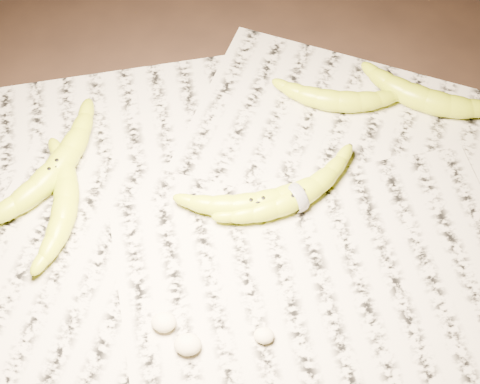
{
  "coord_description": "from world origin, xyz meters",
  "views": [
    {
      "loc": [
        0.05,
        -0.47,
        0.84
      ],
      "look_at": [
        0.02,
        0.03,
        0.05
      ],
      "focal_mm": 50.0,
      "sensor_mm": 36.0,
      "label": 1
    }
  ],
  "objects_px": {
    "banana_upper_a": "(339,100)",
    "banana_upper_b": "(427,99)",
    "banana_center": "(257,202)",
    "banana_left_b": "(65,201)",
    "banana_taped": "(297,196)",
    "banana_left_a": "(54,170)"
  },
  "relations": [
    {
      "from": "banana_taped",
      "to": "banana_upper_b",
      "type": "xyz_separation_m",
      "value": [
        0.2,
        0.19,
        0.0
      ]
    },
    {
      "from": "banana_center",
      "to": "banana_upper_a",
      "type": "height_order",
      "value": "banana_center"
    },
    {
      "from": "banana_left_a",
      "to": "banana_upper_a",
      "type": "relative_size",
      "value": 1.26
    },
    {
      "from": "banana_center",
      "to": "banana_upper_b",
      "type": "bearing_deg",
      "value": 24.2
    },
    {
      "from": "banana_center",
      "to": "banana_taped",
      "type": "distance_m",
      "value": 0.06
    },
    {
      "from": "banana_center",
      "to": "banana_taped",
      "type": "bearing_deg",
      "value": -0.51
    },
    {
      "from": "banana_center",
      "to": "banana_upper_a",
      "type": "relative_size",
      "value": 1.08
    },
    {
      "from": "banana_left_a",
      "to": "banana_upper_b",
      "type": "relative_size",
      "value": 1.17
    },
    {
      "from": "banana_upper_a",
      "to": "banana_upper_b",
      "type": "xyz_separation_m",
      "value": [
        0.14,
        0.01,
        0.0
      ]
    },
    {
      "from": "banana_taped",
      "to": "banana_upper_a",
      "type": "distance_m",
      "value": 0.2
    },
    {
      "from": "banana_left_a",
      "to": "banana_upper_b",
      "type": "bearing_deg",
      "value": -46.02
    },
    {
      "from": "banana_left_a",
      "to": "banana_upper_a",
      "type": "distance_m",
      "value": 0.45
    },
    {
      "from": "banana_left_b",
      "to": "banana_upper_b",
      "type": "relative_size",
      "value": 0.97
    },
    {
      "from": "banana_taped",
      "to": "banana_upper_a",
      "type": "height_order",
      "value": "same"
    },
    {
      "from": "banana_center",
      "to": "banana_upper_a",
      "type": "bearing_deg",
      "value": 44.3
    },
    {
      "from": "banana_taped",
      "to": "banana_upper_a",
      "type": "bearing_deg",
      "value": 36.46
    },
    {
      "from": "banana_taped",
      "to": "banana_left_a",
      "type": "bearing_deg",
      "value": 141.86
    },
    {
      "from": "banana_left_a",
      "to": "banana_taped",
      "type": "xyz_separation_m",
      "value": [
        0.36,
        -0.03,
        -0.0
      ]
    },
    {
      "from": "banana_center",
      "to": "banana_upper_b",
      "type": "relative_size",
      "value": 1.01
    },
    {
      "from": "banana_center",
      "to": "banana_upper_b",
      "type": "distance_m",
      "value": 0.33
    },
    {
      "from": "banana_left_b",
      "to": "banana_taped",
      "type": "bearing_deg",
      "value": -90.29
    },
    {
      "from": "banana_upper_b",
      "to": "banana_center",
      "type": "bearing_deg",
      "value": -121.47
    }
  ]
}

